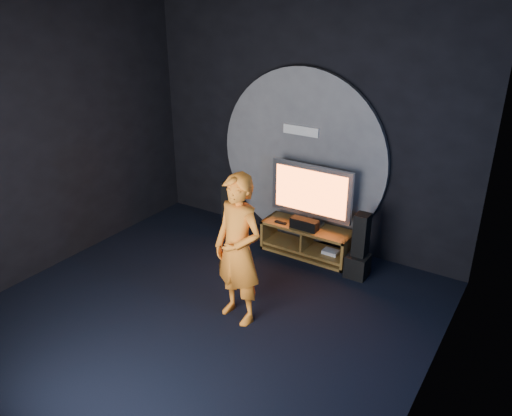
{
  "coord_description": "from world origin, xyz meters",
  "views": [
    {
      "loc": [
        3.16,
        -3.74,
        3.56
      ],
      "look_at": [
        0.1,
        1.05,
        1.05
      ],
      "focal_mm": 35.0,
      "sensor_mm": 36.0,
      "label": 1
    }
  ],
  "objects": [
    {
      "name": "tower_speaker_right",
      "position": [
        1.19,
        1.91,
        0.45
      ],
      "size": [
        0.18,
        0.2,
        0.9
      ],
      "primitive_type": "cube",
      "color": "black",
      "rests_on": "ground"
    },
    {
      "name": "right_wall",
      "position": [
        2.5,
        0.0,
        1.75
      ],
      "size": [
        0.04,
        5.0,
        3.5
      ],
      "primitive_type": "cube",
      "color": "black",
      "rests_on": "ground"
    },
    {
      "name": "subwoofer",
      "position": [
        1.19,
        1.88,
        0.16
      ],
      "size": [
        0.28,
        0.28,
        0.31
      ],
      "primitive_type": "cube",
      "color": "black",
      "rests_on": "ground"
    },
    {
      "name": "left_wall",
      "position": [
        -2.5,
        0.0,
        1.75
      ],
      "size": [
        0.04,
        5.0,
        3.5
      ],
      "primitive_type": "cube",
      "color": "black",
      "rests_on": "ground"
    },
    {
      "name": "tower_speaker_left",
      "position": [
        -0.94,
        1.94,
        0.45
      ],
      "size": [
        0.18,
        0.2,
        0.9
      ],
      "primitive_type": "cube",
      "color": "black",
      "rests_on": "ground"
    },
    {
      "name": "floor",
      "position": [
        0.0,
        0.0,
        0.0
      ],
      "size": [
        5.0,
        5.0,
        0.0
      ],
      "primitive_type": "plane",
      "color": "black",
      "rests_on": "ground"
    },
    {
      "name": "center_speaker",
      "position": [
        0.34,
        1.95,
        0.53
      ],
      "size": [
        0.4,
        0.15,
        0.15
      ],
      "primitive_type": "cube",
      "color": "black",
      "rests_on": "media_console"
    },
    {
      "name": "tv",
      "position": [
        0.34,
        2.12,
        0.94
      ],
      "size": [
        1.22,
        0.22,
        0.89
      ],
      "color": "#ADAEB5",
      "rests_on": "media_console"
    },
    {
      "name": "player",
      "position": [
        0.37,
        0.27,
        0.89
      ],
      "size": [
        0.72,
        0.54,
        1.78
      ],
      "primitive_type": "imported",
      "rotation": [
        0.0,
        0.0,
        -0.18
      ],
      "color": "orange",
      "rests_on": "ground"
    },
    {
      "name": "media_console",
      "position": [
        0.35,
        2.05,
        0.2
      ],
      "size": [
        1.31,
        0.45,
        0.45
      ],
      "color": "olive",
      "rests_on": "ground"
    },
    {
      "name": "back_wall",
      "position": [
        0.0,
        2.5,
        1.75
      ],
      "size": [
        5.0,
        0.04,
        3.5
      ],
      "primitive_type": "cube",
      "color": "black",
      "rests_on": "ground"
    },
    {
      "name": "wall_disc_panel",
      "position": [
        0.0,
        2.44,
        1.3
      ],
      "size": [
        2.6,
        0.11,
        2.6
      ],
      "color": "#515156",
      "rests_on": "ground"
    },
    {
      "name": "remote",
      "position": [
        -0.03,
        1.93,
        0.46
      ],
      "size": [
        0.18,
        0.05,
        0.02
      ],
      "primitive_type": "cube",
      "color": "black",
      "rests_on": "media_console"
    }
  ]
}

